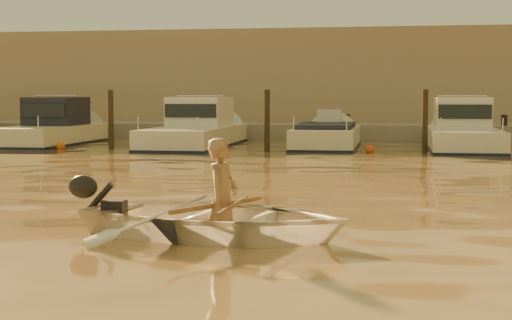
% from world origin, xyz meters
% --- Properties ---
extents(ground_plane, '(160.00, 160.00, 0.00)m').
position_xyz_m(ground_plane, '(0.00, 0.00, 0.00)').
color(ground_plane, olive).
rests_on(ground_plane, ground).
extents(dinghy, '(3.89, 3.08, 0.73)m').
position_xyz_m(dinghy, '(1.61, -1.49, 0.24)').
color(dinghy, white).
rests_on(dinghy, ground_plane).
extents(person, '(0.47, 0.63, 1.58)m').
position_xyz_m(person, '(1.71, -1.50, 0.49)').
color(person, '#94714A').
rests_on(person, dinghy).
extents(outboard_motor, '(0.96, 0.55, 0.70)m').
position_xyz_m(outboard_motor, '(0.13, -1.23, 0.28)').
color(outboard_motor, black).
rests_on(outboard_motor, dinghy).
extents(oar_port, '(0.13, 2.10, 0.13)m').
position_xyz_m(oar_port, '(1.86, -1.53, 0.42)').
color(oar_port, brown).
rests_on(oar_port, dinghy).
extents(oar_starboard, '(0.78, 1.99, 0.13)m').
position_xyz_m(oar_starboard, '(1.66, -1.49, 0.42)').
color(oar_starboard, brown).
rests_on(oar_starboard, dinghy).
extents(moored_boat_1, '(2.26, 6.73, 1.75)m').
position_xyz_m(moored_boat_1, '(-8.70, 16.00, 0.62)').
color(moored_boat_1, beige).
rests_on(moored_boat_1, ground_plane).
extents(moored_boat_2, '(2.42, 8.05, 1.75)m').
position_xyz_m(moored_boat_2, '(-3.15, 16.00, 0.62)').
color(moored_boat_2, silver).
rests_on(moored_boat_2, ground_plane).
extents(moored_boat_3, '(2.09, 6.03, 0.95)m').
position_xyz_m(moored_boat_3, '(1.54, 16.00, 0.22)').
color(moored_boat_3, beige).
rests_on(moored_boat_3, ground_plane).
extents(moored_boat_4, '(2.25, 6.93, 1.75)m').
position_xyz_m(moored_boat_4, '(6.14, 16.00, 0.62)').
color(moored_boat_4, silver).
rests_on(moored_boat_4, ground_plane).
extents(piling_1, '(0.18, 0.18, 2.20)m').
position_xyz_m(piling_1, '(-5.50, 13.80, 0.90)').
color(piling_1, '#2D2319').
rests_on(piling_1, ground_plane).
extents(piling_2, '(0.18, 0.18, 2.20)m').
position_xyz_m(piling_2, '(-0.20, 13.80, 0.90)').
color(piling_2, '#2D2319').
rests_on(piling_2, ground_plane).
extents(piling_3, '(0.18, 0.18, 2.20)m').
position_xyz_m(piling_3, '(4.80, 13.80, 0.90)').
color(piling_3, '#2D2319').
rests_on(piling_3, ground_plane).
extents(fender_b, '(0.30, 0.30, 0.30)m').
position_xyz_m(fender_b, '(-7.29, 13.74, 0.10)').
color(fender_b, '#D25D18').
rests_on(fender_b, ground_plane).
extents(fender_c, '(0.30, 0.30, 0.30)m').
position_xyz_m(fender_c, '(-2.66, 13.15, 0.10)').
color(fender_c, white).
rests_on(fender_c, ground_plane).
extents(fender_d, '(0.30, 0.30, 0.30)m').
position_xyz_m(fender_d, '(3.10, 13.88, 0.10)').
color(fender_d, '#C84917').
rests_on(fender_d, ground_plane).
extents(quay, '(52.00, 4.00, 1.00)m').
position_xyz_m(quay, '(0.00, 21.50, 0.15)').
color(quay, gray).
rests_on(quay, ground_plane).
extents(waterfront_building, '(46.00, 7.00, 4.80)m').
position_xyz_m(waterfront_building, '(0.00, 27.00, 2.40)').
color(waterfront_building, '#9E8466').
rests_on(waterfront_building, quay).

